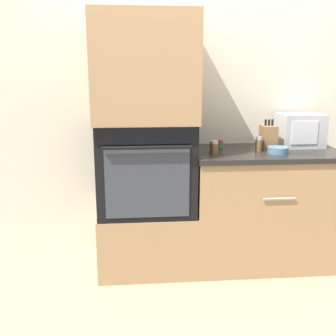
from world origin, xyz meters
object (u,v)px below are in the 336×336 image
(wall_oven, at_px, (146,166))
(condiment_jar_far, at_px, (213,147))
(condiment_jar_near, at_px, (214,147))
(condiment_jar_mid, at_px, (220,144))
(microwave, at_px, (300,130))
(bowl, at_px, (278,150))
(condiment_jar_back, at_px, (258,144))
(knife_block, at_px, (268,137))

(wall_oven, bearing_deg, condiment_jar_far, -0.92)
(condiment_jar_near, bearing_deg, wall_oven, 169.75)
(condiment_jar_far, bearing_deg, condiment_jar_mid, 59.22)
(microwave, relative_size, condiment_jar_far, 4.82)
(bowl, bearing_deg, condiment_jar_back, 142.64)
(knife_block, distance_m, condiment_jar_far, 0.44)
(wall_oven, height_order, condiment_jar_far, wall_oven)
(bowl, bearing_deg, wall_oven, 173.19)
(microwave, distance_m, condiment_jar_far, 0.72)
(microwave, relative_size, knife_block, 1.46)
(knife_block, bearing_deg, bowl, -86.00)
(bowl, distance_m, condiment_jar_back, 0.15)
(bowl, relative_size, condiment_jar_back, 1.36)
(bowl, bearing_deg, microwave, 44.39)
(microwave, distance_m, knife_block, 0.28)
(condiment_jar_mid, bearing_deg, bowl, -33.45)
(knife_block, distance_m, condiment_jar_near, 0.47)
(condiment_jar_near, bearing_deg, condiment_jar_back, 10.59)
(bowl, distance_m, condiment_jar_near, 0.45)
(microwave, bearing_deg, wall_oven, -173.24)
(condiment_jar_far, bearing_deg, wall_oven, 179.08)
(wall_oven, distance_m, knife_block, 0.93)
(wall_oven, xyz_separation_m, knife_block, (0.91, 0.07, 0.19))
(knife_block, bearing_deg, condiment_jar_near, -160.19)
(microwave, bearing_deg, bowl, -135.61)
(condiment_jar_back, bearing_deg, condiment_jar_mid, 148.47)
(wall_oven, relative_size, condiment_jar_far, 10.15)
(microwave, xyz_separation_m, condiment_jar_far, (-0.70, -0.15, -0.09))
(knife_block, xyz_separation_m, bowl, (0.01, -0.18, -0.06))
(wall_oven, height_order, knife_block, wall_oven)
(condiment_jar_near, height_order, condiment_jar_back, condiment_jar_back)
(microwave, xyz_separation_m, condiment_jar_mid, (-0.62, -0.01, -0.10))
(knife_block, height_order, condiment_jar_back, knife_block)
(bowl, xyz_separation_m, condiment_jar_far, (-0.44, 0.10, 0.01))
(wall_oven, xyz_separation_m, microwave, (1.18, 0.14, 0.22))
(wall_oven, xyz_separation_m, condiment_jar_near, (0.48, -0.09, 0.14))
(wall_oven, distance_m, condiment_jar_near, 0.50)
(condiment_jar_near, distance_m, condiment_jar_back, 0.34)
(microwave, bearing_deg, condiment_jar_mid, -179.05)
(wall_oven, relative_size, condiment_jar_near, 7.23)
(condiment_jar_far, bearing_deg, condiment_jar_back, -2.71)
(condiment_jar_near, bearing_deg, condiment_jar_far, 87.10)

